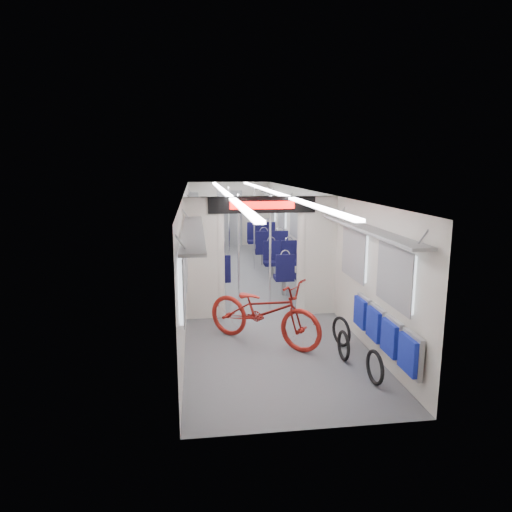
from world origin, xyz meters
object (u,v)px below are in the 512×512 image
Objects in this scene: stanchion_far_right at (254,229)px; bike_hoop_a at (375,369)px; stanchion_far_left at (229,229)px; stanchion_near_right at (270,253)px; flip_bench at (383,331)px; stanchion_near_left at (239,249)px; seat_bay_far_right at (266,241)px; seat_bay_far_left at (206,242)px; seat_bay_near_left at (209,266)px; bicycle at (264,311)px; bike_hoop_b at (343,347)px; bike_hoop_c at (341,333)px; seat_bay_near_right at (287,264)px.

bike_hoop_a is at bearing -84.35° from stanchion_far_right.
bike_hoop_a is 0.21× the size of stanchion_far_left.
stanchion_near_right is 3.65m from stanchion_far_right.
stanchion_far_left is at bearing 103.87° from flip_bench.
seat_bay_far_right is at bearing 74.09° from stanchion_near_left.
seat_bay_far_left is 0.93× the size of stanchion_far_left.
seat_bay_near_left is at bearing -108.20° from stanchion_far_left.
bicycle is 5.48m from stanchion_far_right.
bike_hoop_a is 8.76m from seat_bay_far_left.
flip_bench is 1.09× the size of seat_bay_near_left.
stanchion_near_right is 3.78m from stanchion_far_left.
stanchion_near_right reaches higher than bike_hoop_b.
stanchion_near_left is 3.19m from stanchion_far_left.
bicycle is 4.23× the size of bike_hoop_c.
stanchion_near_right is at bearing -77.22° from seat_bay_far_left.
flip_bench is at bearing -89.47° from bicycle.
seat_bay_near_left is at bearing 115.38° from flip_bench.
stanchion_far_left is at bearing 98.14° from stanchion_near_right.
stanchion_far_right reaches higher than bike_hoop_c.
stanchion_far_left is at bearing 71.80° from seat_bay_near_left.
bike_hoop_c is 5.83m from stanchion_far_right.
bike_hoop_c is at bearing -62.00° from stanchion_near_left.
bike_hoop_a is at bearing -79.00° from stanchion_far_left.
stanchion_far_right is (1.32, -1.48, 0.60)m from seat_bay_far_left.
seat_bay_far_right reaches higher than seat_bay_near_right.
bike_hoop_b is at bearing -88.54° from bicycle.
bike_hoop_a is at bearing -103.43° from bicycle.
stanchion_far_right is (-0.67, 5.72, 0.93)m from bike_hoop_c.
stanchion_near_left is at bearing -90.68° from stanchion_far_left.
bike_hoop_a is 3.63m from stanchion_near_right.
seat_bay_far_left is at bearing 114.44° from stanchion_far_left.
bike_hoop_c is at bearing -83.34° from stanchion_far_right.
flip_bench is at bearing -40.74° from bike_hoop_b.
stanchion_near_left is 0.79m from stanchion_near_right.
stanchion_far_left reaches higher than seat_bay_far_left.
bicycle is at bearing 142.37° from bike_hoop_b.
stanchion_near_left reaches higher than bike_hoop_c.
stanchion_near_left is at bearing 111.71° from bike_hoop_b.
bicycle is at bearing 141.44° from flip_bench.
bike_hoop_c is (-0.30, 0.91, -0.36)m from flip_bench.
stanchion_far_left is (0.63, -1.38, 0.60)m from seat_bay_far_left.
stanchion_far_left reaches higher than bike_hoop_a.
bicycle is 1.07× the size of seat_bay_near_left.
bicycle is at bearing 166.23° from bike_hoop_c.
stanchion_near_left reaches higher than bicycle.
bike_hoop_b is 4.82m from seat_bay_near_left.
seat_bay_near_left is (-2.29, 4.82, -0.05)m from flip_bench.
stanchion_near_right is at bearing 104.74° from bike_hoop_b.
seat_bay_far_right is 1.90m from stanchion_far_left.
bike_hoop_b is 0.21× the size of seat_bay_far_left.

